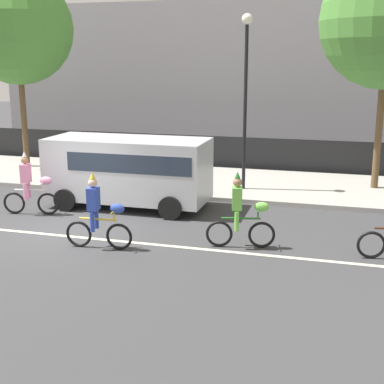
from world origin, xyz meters
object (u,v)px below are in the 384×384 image
at_px(parade_cyclist_lime, 241,215).
at_px(street_lamp_post, 246,77).
at_px(parade_cyclist_cobalt, 99,216).
at_px(parade_cyclist_pink, 30,187).
at_px(parked_van_silver, 130,167).

bearing_deg(parade_cyclist_lime, street_lamp_post, 99.78).
height_order(parade_cyclist_cobalt, parade_cyclist_lime, same).
xyz_separation_m(parade_cyclist_pink, parade_cyclist_lime, (6.62, -1.19, 0.00)).
distance_m(parade_cyclist_cobalt, street_lamp_post, 7.69).
distance_m(parked_van_silver, street_lamp_post, 4.96).
xyz_separation_m(parade_cyclist_lime, street_lamp_post, (-0.96, 5.58, 3.15)).
xyz_separation_m(parade_cyclist_cobalt, parade_cyclist_lime, (3.35, 1.02, 0.00)).
bearing_deg(parked_van_silver, parade_cyclist_lime, -34.60).
bearing_deg(parade_cyclist_pink, parked_van_silver, 31.93).
xyz_separation_m(parade_cyclist_pink, parade_cyclist_cobalt, (3.27, -2.21, 0.00)).
xyz_separation_m(parade_cyclist_cobalt, street_lamp_post, (2.39, 6.60, 3.15)).
height_order(parade_cyclist_pink, parked_van_silver, parked_van_silver).
xyz_separation_m(parade_cyclist_cobalt, parked_van_silver, (-0.70, 3.81, 0.44)).
distance_m(parade_cyclist_cobalt, parked_van_silver, 3.90).
bearing_deg(parade_cyclist_pink, street_lamp_post, 37.80).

